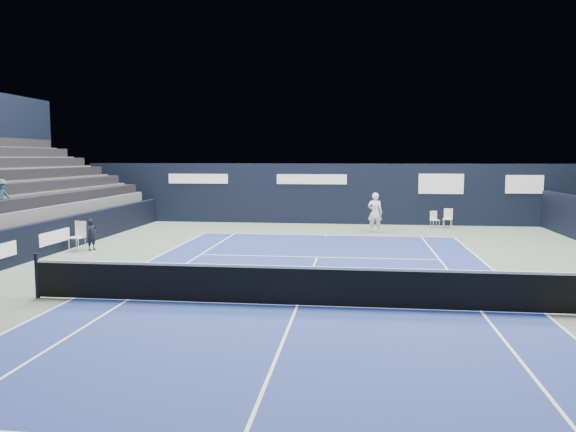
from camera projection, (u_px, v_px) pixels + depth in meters
The scene contains 11 objects.
ground at pixel (305, 286), 14.93m from camera, with size 48.00×48.00×0.00m, color #546459.
court_surface at pixel (297, 306), 12.96m from camera, with size 10.97×23.77×0.01m, color navy.
folding_chair_back_a at pixel (448, 217), 27.25m from camera, with size 0.52×0.51×0.94m.
folding_chair_back_b at pixel (434, 218), 27.35m from camera, with size 0.46×0.45×0.82m.
line_judge_chair at pixel (79, 234), 20.60m from camera, with size 0.56×0.55×1.08m.
line_judge at pixel (92, 235), 20.70m from camera, with size 0.42×0.28×1.16m, color black.
court_markings at pixel (297, 306), 12.96m from camera, with size 11.03×23.83×0.00m.
tennis_net at pixel (297, 285), 12.90m from camera, with size 12.90×0.10×1.10m.
back_sponsor_wall at pixel (331, 194), 29.08m from camera, with size 26.00×0.63×3.10m.
side_barrier_left at pixel (50, 237), 19.95m from camera, with size 0.33×22.00×1.20m.
tennis_player at pixel (375, 212), 25.59m from camera, with size 0.74×0.89×1.83m.
Camera 1 is at (1.34, -12.60, 3.43)m, focal length 35.00 mm.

